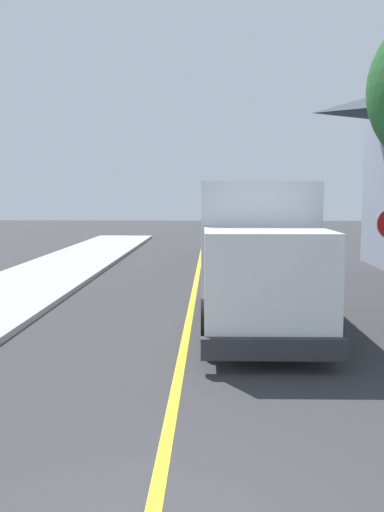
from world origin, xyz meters
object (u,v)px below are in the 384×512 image
Objects in this scene: parked_car_far at (245,232)px; parked_car_furthest at (242,226)px; box_truck at (253,246)px; parked_car_mid at (244,240)px; parked_car_near at (252,254)px.

parked_car_furthest is at bearing 88.51° from parked_car_far.
parked_car_mid is at bearing 87.72° from box_truck.
parked_car_near is 1.00× the size of parked_car_furthest.
parked_car_furthest is (0.61, 18.08, 0.00)m from parked_car_near.
parked_car_mid is 11.82m from parked_car_furthest.
parked_car_mid and parked_car_far have the same top height.
box_truck is at bearing -92.28° from parked_car_mid.
box_truck is 1.62× the size of parked_car_far.
parked_car_mid is (0.06, 6.27, 0.00)m from parked_car_near.
parked_car_near is 18.09m from parked_car_furthest.
box_truck is 1.61× the size of parked_car_mid.
parked_car_far is 1.00× the size of parked_car_furthest.
parked_car_far is (0.45, 12.14, 0.00)m from parked_car_near.
parked_car_far is (0.94, 19.59, -0.97)m from box_truck.
box_truck reaches higher than parked_car_furthest.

